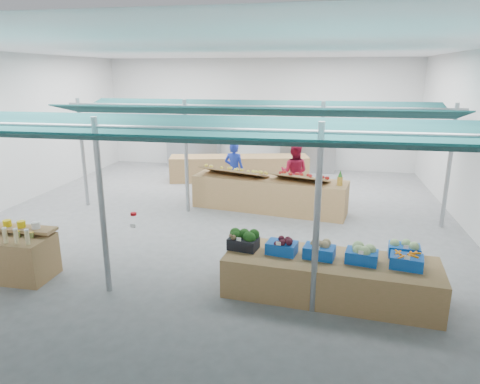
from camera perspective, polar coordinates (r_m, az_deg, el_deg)
The scene contains 24 objects.
floor at distance 11.10m, azimuth -2.79°, elevation -3.64°, with size 13.00×13.00×0.00m, color slate.
hall at distance 11.92m, azimuth -1.29°, elevation 10.75°, with size 13.00×13.00×13.00m.
pole_grid at distance 8.80m, azimuth -0.89°, elevation 3.50°, with size 10.00×4.60×3.00m.
awnings at distance 8.64m, azimuth -0.91°, elevation 9.78°, with size 9.50×7.08×0.30m.
back_shelving_left at distance 17.14m, azimuth -6.24°, elevation 6.62°, with size 2.00×0.50×2.00m, color #B23F33.
back_shelving_right at distance 16.39m, azimuth 9.07°, elevation 6.11°, with size 2.00×0.50×2.00m, color #B23F33.
bottle_shelf at distance 9.08m, azimuth -28.77°, elevation -7.22°, with size 1.78×1.10×1.07m.
veg_counter at distance 7.48m, azimuth 11.86°, elevation -11.08°, with size 3.51×1.17×0.68m, color olive.
fruit_counter at distance 11.74m, azimuth 3.87°, elevation -0.28°, with size 4.19×1.00×0.90m, color olive.
far_counter at distance 14.98m, azimuth -0.11°, elevation 3.19°, with size 4.78×0.96×0.86m, color olive.
crate_stack at distance 7.44m, azimuth 12.94°, elevation -11.65°, with size 0.50×0.35×0.60m, color #104BAE.
vendor_left at distance 12.88m, azimuth -0.78°, elevation 2.98°, with size 0.61×0.40×1.68m, color #1B31B0.
vendor_right at distance 12.65m, azimuth 7.24°, elevation 2.62°, with size 0.81×0.63×1.68m, color #A11334.
crate_broccoli at distance 7.50m, azimuth 0.45°, elevation -6.45°, with size 0.55×0.45×0.35m.
crate_beets at distance 7.37m, azimuth 5.60°, elevation -7.16°, with size 0.55×0.45×0.29m.
crate_celeriac at distance 7.29m, azimuth 10.54°, elevation -7.53°, with size 0.55×0.45×0.31m.
crate_cabbage at distance 7.27m, azimuth 15.94°, elevation -7.86°, with size 0.55×0.45×0.35m.
crate_carrots at distance 7.33m, azimuth 21.30°, elevation -8.56°, with size 0.55×0.45×0.29m.
sparrow at distance 7.40m, azimuth -0.96°, elevation -6.02°, with size 0.12×0.09×0.11m.
pole_ribbon at distance 8.29m, azimuth -14.02°, elevation -3.01°, with size 0.12×0.12×0.28m.
apple_heap_yellow at distance 11.80m, azimuth -0.86°, elevation 2.92°, with size 2.02×1.27×0.27m.
apple_heap_red at distance 11.29m, azimuth 7.92°, elevation 2.18°, with size 1.64×1.14×0.27m.
pineapple at distance 11.12m, azimuth 13.20°, elevation 1.79°, with size 0.14×0.14×0.39m.
crate_extra at distance 7.72m, azimuth 21.08°, elevation -7.01°, with size 0.53×0.43×0.32m.
Camera 1 is at (2.52, -10.16, 3.67)m, focal length 32.00 mm.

